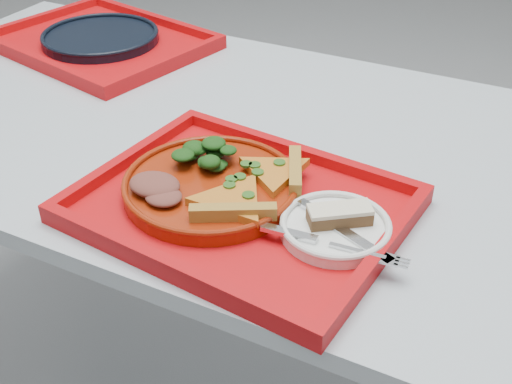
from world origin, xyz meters
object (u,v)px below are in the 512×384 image
Objects in this scene: tray_main at (241,209)px; dessert_bar at (340,215)px; tray_far at (101,44)px; dinner_plate at (211,187)px; navy_plate at (101,38)px.

dessert_bar reaches higher than tray_main.
tray_far is 0.67m from dinner_plate.
tray_far is 0.84m from dessert_bar.
dinner_plate is at bearing 143.73° from dessert_bar.
dessert_bar is at bearing -29.40° from navy_plate.
tray_far is (-0.58, 0.42, 0.00)m from tray_main.
tray_far is at bearing 150.11° from tray_main.
dessert_bar reaches higher than dinner_plate.
dessert_bar is at bearing -0.05° from dinner_plate.
navy_plate is at bearing 150.11° from tray_main.
dessert_bar reaches higher than navy_plate.
navy_plate is at bearing 142.10° from dinner_plate.
navy_plate is (-0.58, 0.42, 0.01)m from tray_main.
tray_main is at bearing -10.30° from dinner_plate.
dinner_plate reaches higher than tray_far.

